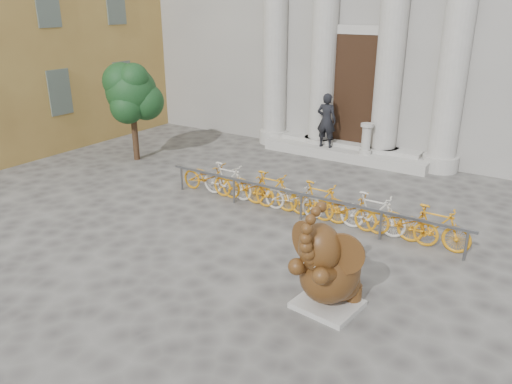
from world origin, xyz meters
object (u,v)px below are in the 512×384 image
Objects in this scene: elephant_statue at (329,269)px; tree at (132,93)px; pedestrian at (326,120)px; bike_rack at (305,198)px.

elephant_statue is 0.65× the size of tree.
pedestrian is (-4.19, 8.65, 0.52)m from elephant_statue.
tree is 6.77m from pedestrian.
pedestrian is (-1.91, 5.16, 0.82)m from bike_rack.
bike_rack is (-2.28, 3.49, -0.30)m from elephant_statue.
tree reaches higher than elephant_statue.
elephant_statue is 1.14× the size of pedestrian.
bike_rack is at bearing 129.81° from elephant_statue.
tree is at bearing 160.57° from elephant_statue.
elephant_statue is at bearing -56.79° from bike_rack.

